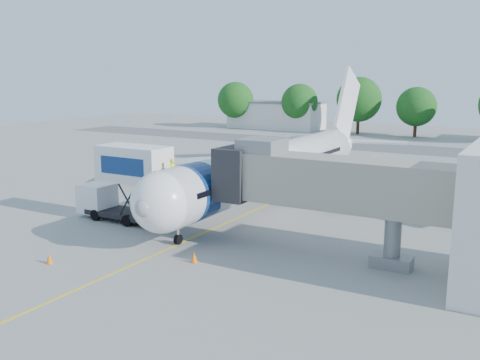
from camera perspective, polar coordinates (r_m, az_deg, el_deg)
The scene contains 14 objects.
ground at distance 41.26m, azimuth 1.34°, elevation -3.36°, with size 160.00×160.00×0.00m, color gray.
guidance_line at distance 41.25m, azimuth 1.34°, elevation -3.35°, with size 0.15×70.00×0.01m, color yellow.
taxiway_strip at distance 80.01m, azimuth 16.12°, elevation 3.27°, with size 120.00×10.00×0.01m, color #59595B.
aircraft at distance 44.22m, azimuth 3.95°, elevation 1.51°, with size 34.17×37.73×11.35m.
jet_bridge at distance 30.75m, azimuth 8.09°, elevation -0.18°, with size 13.90×3.20×6.60m.
catering_hiloader at distance 38.65m, azimuth -11.92°, elevation -0.39°, with size 8.50×2.44×5.50m.
ground_tug at distance 28.67m, azimuth -14.78°, elevation -8.79°, with size 3.75×2.52×1.37m.
safety_cone_a at distance 30.26m, azimuth -4.92°, elevation -8.24°, with size 0.39×0.39×0.61m.
safety_cone_b at distance 31.82m, azimuth -19.67°, elevation -7.89°, with size 0.39×0.39×0.62m.
outbuilding_left at distance 106.38m, azimuth 3.86°, elevation 6.96°, with size 18.40×8.40×5.30m.
tree_a at distance 106.72m, azimuth -0.48°, elevation 8.53°, with size 7.11×7.11×9.07m.
tree_b at distance 101.72m, azimuth 6.37°, elevation 8.24°, with size 6.89×6.89×8.79m.
tree_c at distance 97.60m, azimuth 12.57°, elevation 8.38°, with size 7.90×7.90×10.07m.
tree_d at distance 95.23m, azimuth 18.30°, elevation 7.43°, with size 6.62×6.62×8.44m.
Camera 1 is at (19.34, -34.95, 10.30)m, focal length 40.00 mm.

